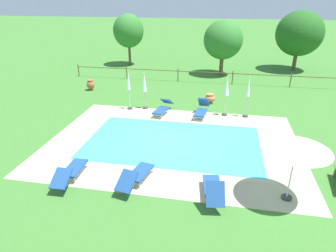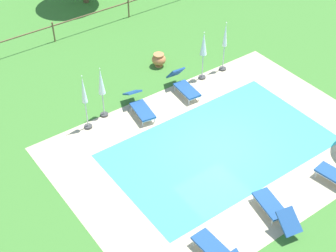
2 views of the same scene
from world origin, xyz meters
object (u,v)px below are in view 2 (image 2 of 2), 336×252
sun_lounger_south_mid (184,85)px  sun_lounger_north_end (219,252)px  sun_lounger_north_mid (275,209)px  patio_umbrella_closed_row_mid_east (84,95)px  sun_lounger_north_far (140,105)px  patio_umbrella_closed_row_west (101,85)px  patio_umbrella_closed_row_centre (204,47)px  terracotta_urn_near_fence (159,59)px  patio_umbrella_closed_row_mid_west (225,40)px

sun_lounger_south_mid → sun_lounger_north_end: bearing=-120.4°
sun_lounger_north_mid → patio_umbrella_closed_row_mid_east: size_ratio=0.87×
sun_lounger_north_far → patio_umbrella_closed_row_west: 1.82m
patio_umbrella_closed_row_centre → patio_umbrella_closed_row_mid_east: patio_umbrella_closed_row_mid_east is taller
sun_lounger_north_far → sun_lounger_north_end: (-2.05, -7.28, -0.01)m
sun_lounger_north_far → patio_umbrella_closed_row_centre: size_ratio=0.91×
patio_umbrella_closed_row_centre → terracotta_urn_near_fence: patio_umbrella_closed_row_centre is taller
patio_umbrella_closed_row_west → patio_umbrella_closed_row_centre: patio_umbrella_closed_row_centre is taller
sun_lounger_north_end → terracotta_urn_near_fence: sun_lounger_north_end is taller
patio_umbrella_closed_row_centre → terracotta_urn_near_fence: bearing=116.5°
sun_lounger_north_far → patio_umbrella_closed_row_west: (-1.26, 0.69, 1.13)m
sun_lounger_north_mid → patio_umbrella_closed_row_west: size_ratio=0.93×
sun_lounger_north_far → patio_umbrella_closed_row_mid_west: patio_umbrella_closed_row_mid_west is taller
patio_umbrella_closed_row_mid_west → terracotta_urn_near_fence: (-2.15, 1.95, -1.16)m
sun_lounger_south_mid → patio_umbrella_closed_row_centre: bearing=16.0°
sun_lounger_north_far → sun_lounger_south_mid: (2.27, 0.06, 0.03)m
sun_lounger_north_far → patio_umbrella_closed_row_west: patio_umbrella_closed_row_west is taller
patio_umbrella_closed_row_mid_west → patio_umbrella_closed_row_west: bearing=177.5°
patio_umbrella_closed_row_mid_east → sun_lounger_south_mid: bearing=-4.4°
sun_lounger_north_end → sun_lounger_south_mid: bearing=59.6°
sun_lounger_south_mid → terracotta_urn_near_fence: bearing=81.2°
sun_lounger_north_far → patio_umbrella_closed_row_west: size_ratio=0.93×
sun_lounger_north_far → terracotta_urn_near_fence: sun_lounger_north_far is taller
sun_lounger_south_mid → patio_umbrella_closed_row_west: size_ratio=0.85×
sun_lounger_south_mid → terracotta_urn_near_fence: (0.36, 2.32, -0.05)m
sun_lounger_north_mid → terracotta_urn_near_fence: (2.15, 9.46, -0.03)m
sun_lounger_north_far → sun_lounger_north_end: size_ratio=1.01×
sun_lounger_north_mid → sun_lounger_north_far: (-0.47, 7.08, 0.00)m
sun_lounger_north_end → terracotta_urn_near_fence: size_ratio=3.25×
sun_lounger_south_mid → patio_umbrella_closed_row_centre: (1.33, 0.38, 1.19)m
sun_lounger_north_end → patio_umbrella_closed_row_centre: bearing=53.8°
patio_umbrella_closed_row_mid_east → patio_umbrella_closed_row_west: bearing=17.6°
sun_lounger_north_mid → terracotta_urn_near_fence: sun_lounger_north_mid is taller
sun_lounger_south_mid → patio_umbrella_closed_row_centre: patio_umbrella_closed_row_centre is taller
sun_lounger_north_end → terracotta_urn_near_fence: bearing=64.2°
sun_lounger_north_end → patio_umbrella_closed_row_west: 8.09m
patio_umbrella_closed_row_mid_west → terracotta_urn_near_fence: 3.13m
sun_lounger_north_end → sun_lounger_south_mid: sun_lounger_south_mid is taller
sun_lounger_south_mid → patio_umbrella_closed_row_west: patio_umbrella_closed_row_west is taller
sun_lounger_north_end → patio_umbrella_closed_row_west: size_ratio=0.92×
patio_umbrella_closed_row_west → patio_umbrella_closed_row_mid_east: bearing=-162.4°
patio_umbrella_closed_row_mid_west → sun_lounger_north_far: bearing=-174.9°
sun_lounger_north_mid → sun_lounger_north_end: bearing=-175.4°
patio_umbrella_closed_row_west → patio_umbrella_closed_row_mid_west: size_ratio=0.95×
patio_umbrella_closed_row_centre → patio_umbrella_closed_row_mid_east: size_ratio=0.95×
sun_lounger_north_mid → sun_lounger_south_mid: sun_lounger_south_mid is taller
sun_lounger_north_far → terracotta_urn_near_fence: (2.63, 2.38, -0.03)m
sun_lounger_north_far → sun_lounger_north_mid: bearing=-86.2°
sun_lounger_north_far → patio_umbrella_closed_row_centre: patio_umbrella_closed_row_centre is taller
sun_lounger_north_mid → sun_lounger_north_far: sun_lounger_north_far is taller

